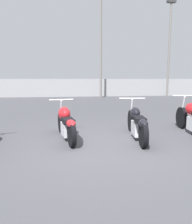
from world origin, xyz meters
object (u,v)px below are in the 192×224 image
(motorcycle_slot_2, at_px, (66,123))
(motorcycle_slot_3, at_px, (137,123))
(light_pole_right, at_px, (101,35))
(light_pole_left, at_px, (170,41))

(motorcycle_slot_2, distance_m, motorcycle_slot_3, 1.75)
(light_pole_right, bearing_deg, motorcycle_slot_3, -94.86)
(motorcycle_slot_2, height_order, motorcycle_slot_3, motorcycle_slot_3)
(light_pole_left, bearing_deg, motorcycle_slot_2, -124.77)
(light_pole_left, relative_size, motorcycle_slot_2, 3.98)
(motorcycle_slot_3, bearing_deg, light_pole_right, 92.22)
(light_pole_left, height_order, light_pole_right, light_pole_right)
(light_pole_left, distance_m, motorcycle_slot_2, 15.61)
(light_pole_left, distance_m, light_pole_right, 5.84)
(light_pole_right, height_order, motorcycle_slot_3, light_pole_right)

